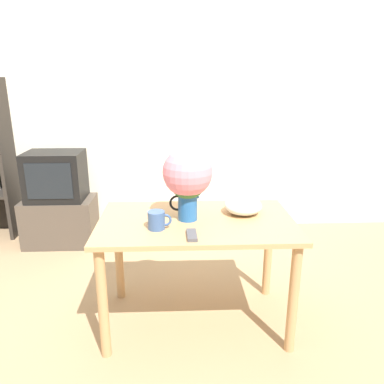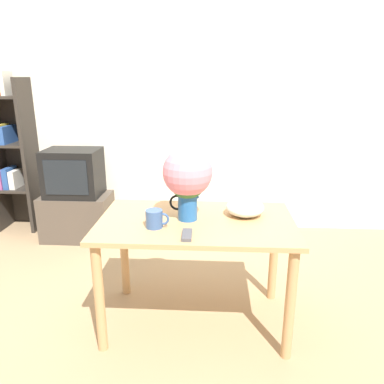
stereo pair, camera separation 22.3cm
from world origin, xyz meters
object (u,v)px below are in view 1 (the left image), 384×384
(coffee_mug, at_px, (157,220))
(white_bowl, at_px, (243,206))
(flower_vase, at_px, (188,177))
(tv_set, at_px, (56,176))

(coffee_mug, distance_m, white_bowl, 0.60)
(flower_vase, relative_size, white_bowl, 1.88)
(coffee_mug, height_order, tv_set, tv_set)
(tv_set, bearing_deg, white_bowl, -37.18)
(flower_vase, distance_m, tv_set, 1.81)
(flower_vase, xyz_separation_m, tv_set, (-1.22, 1.29, -0.32))
(flower_vase, height_order, tv_set, flower_vase)
(tv_set, bearing_deg, coffee_mug, -54.23)
(white_bowl, distance_m, tv_set, 2.00)
(flower_vase, height_order, white_bowl, flower_vase)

